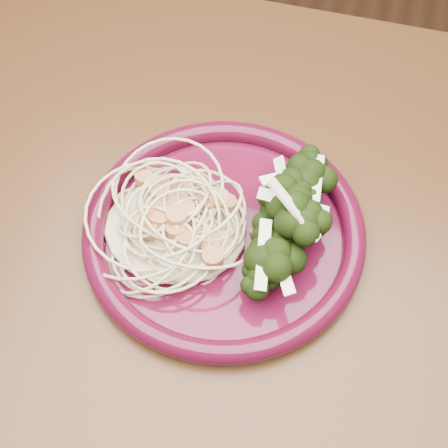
% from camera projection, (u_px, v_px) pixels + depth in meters
% --- Properties ---
extents(dining_table, '(1.20, 0.80, 0.75)m').
position_uv_depth(dining_table, '(168.00, 323.00, 0.63)').
color(dining_table, '#472814').
rests_on(dining_table, ground).
extents(dinner_plate, '(0.32, 0.32, 0.02)m').
position_uv_depth(dinner_plate, '(224.00, 230.00, 0.57)').
color(dinner_plate, '#470A21').
rests_on(dinner_plate, dining_table).
extents(spaghetti_pile, '(0.16, 0.15, 0.03)m').
position_uv_depth(spaghetti_pile, '(174.00, 224.00, 0.56)').
color(spaghetti_pile, beige).
rests_on(spaghetti_pile, dinner_plate).
extents(scallop_cluster, '(0.14, 0.14, 0.04)m').
position_uv_depth(scallop_cluster, '(172.00, 202.00, 0.53)').
color(scallop_cluster, '#BE7A46').
rests_on(scallop_cluster, spaghetti_pile).
extents(broccoli_pile, '(0.13, 0.17, 0.05)m').
position_uv_depth(broccoli_pile, '(286.00, 217.00, 0.55)').
color(broccoli_pile, black).
rests_on(broccoli_pile, dinner_plate).
extents(onion_garnish, '(0.09, 0.11, 0.05)m').
position_uv_depth(onion_garnish, '(289.00, 195.00, 0.52)').
color(onion_garnish, '#F5EACD').
rests_on(onion_garnish, broccoli_pile).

